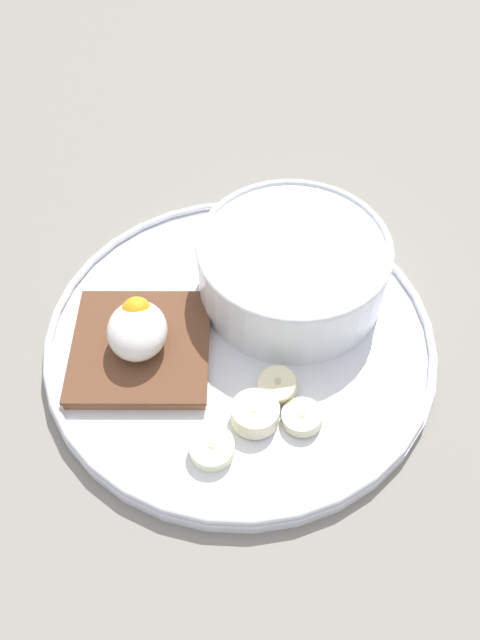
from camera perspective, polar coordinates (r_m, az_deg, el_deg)
ground_plane at (r=50.35cm, az=0.00°, el=-2.78°), size 120.00×120.00×2.00cm
plate at (r=48.88cm, az=0.00°, el=-1.58°), size 30.39×30.39×1.60cm
oatmeal_bowl at (r=49.67cm, az=4.79°, el=4.80°), size 15.13×15.13×5.60cm
toast_slice at (r=47.94cm, az=-9.05°, el=-2.46°), size 10.94×10.94×1.07cm
poached_egg at (r=46.23cm, az=-9.38°, el=-0.76°), size 5.07×4.43×3.64cm
banana_slice_front at (r=45.35cm, az=3.45°, el=-6.03°), size 4.03×4.05×1.76cm
banana_slice_left at (r=44.12cm, az=1.39°, el=-8.55°), size 3.96×3.88×1.67cm
banana_slice_back at (r=44.48cm, az=5.70°, el=-8.83°), size 4.15×4.15×1.20cm
banana_slice_right at (r=43.16cm, az=-2.60°, el=-11.60°), size 3.55×3.51×1.20cm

